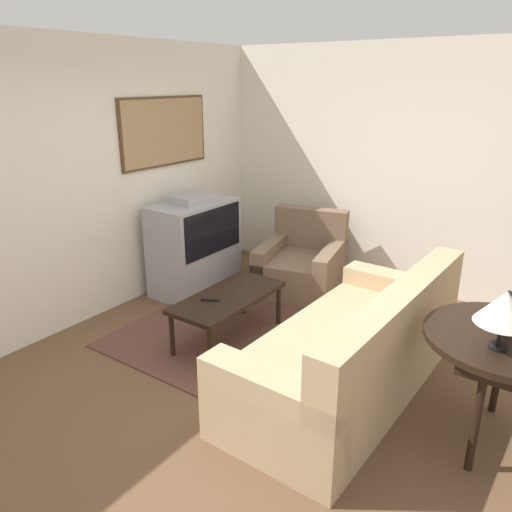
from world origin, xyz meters
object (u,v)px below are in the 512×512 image
(coffee_table, at_px, (228,300))
(table_lamp, at_px, (505,308))
(couch, at_px, (353,353))
(console_table, at_px, (507,346))
(tv, at_px, (195,246))
(mantel_clock, at_px, (511,312))
(armchair, at_px, (301,266))

(coffee_table, height_order, table_lamp, table_lamp)
(couch, height_order, console_table, couch)
(console_table, bearing_deg, table_lamp, 171.13)
(couch, xyz_separation_m, table_lamp, (-0.21, -1.00, 0.74))
(coffee_table, distance_m, console_table, 2.32)
(tv, relative_size, console_table, 1.10)
(coffee_table, bearing_deg, mantel_clock, -88.62)
(tv, height_order, mantel_clock, tv)
(mantel_clock, bearing_deg, table_lamp, 179.83)
(tv, distance_m, mantel_clock, 3.41)
(coffee_table, height_order, console_table, console_table)
(couch, distance_m, table_lamp, 1.26)
(armchair, bearing_deg, mantel_clock, -43.27)
(coffee_table, xyz_separation_m, table_lamp, (-0.28, -2.27, 0.65))
(tv, distance_m, couch, 2.47)
(table_lamp, bearing_deg, mantel_clock, -0.17)
(tv, height_order, couch, tv)
(tv, height_order, table_lamp, table_lamp)
(armchair, relative_size, mantel_clock, 5.23)
(coffee_table, xyz_separation_m, mantel_clock, (0.05, -2.27, 0.49))
(couch, height_order, armchair, couch)
(armchair, xyz_separation_m, coffee_table, (-1.43, -0.06, 0.12))
(couch, distance_m, coffee_table, 1.27)
(armchair, xyz_separation_m, console_table, (-1.51, -2.35, 0.44))
(table_lamp, xyz_separation_m, mantel_clock, (0.34, -0.00, -0.16))
(tv, bearing_deg, coffee_table, -124.94)
(couch, bearing_deg, tv, -107.62)
(couch, relative_size, console_table, 2.25)
(armchair, bearing_deg, couch, -61.15)
(coffee_table, relative_size, table_lamp, 3.07)
(coffee_table, relative_size, mantel_clock, 5.30)
(couch, bearing_deg, console_table, 91.08)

